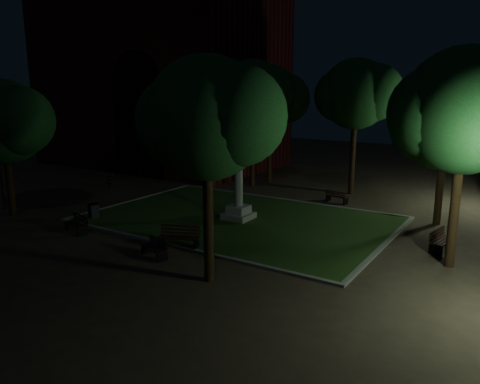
{
  "coord_description": "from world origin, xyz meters",
  "views": [
    {
      "loc": [
        12.78,
        -17.76,
        6.79
      ],
      "look_at": [
        0.73,
        1.0,
        1.78
      ],
      "focal_mm": 35.0,
      "sensor_mm": 36.0,
      "label": 1
    }
  ],
  "objects_px": {
    "bench_west_near": "(77,225)",
    "trash_bin": "(94,211)",
    "monument": "(239,202)",
    "bench_near_right": "(179,238)",
    "bench_right_side": "(441,241)",
    "bench_near_left": "(155,249)",
    "bicycle": "(110,180)",
    "bench_far_side": "(337,197)"
  },
  "relations": [
    {
      "from": "bench_near_left",
      "to": "bench_near_right",
      "type": "relative_size",
      "value": 0.78
    },
    {
      "from": "bench_near_right",
      "to": "bench_west_near",
      "type": "bearing_deg",
      "value": 167.48
    },
    {
      "from": "monument",
      "to": "bench_far_side",
      "type": "height_order",
      "value": "monument"
    },
    {
      "from": "bench_near_left",
      "to": "bicycle",
      "type": "height_order",
      "value": "bicycle"
    },
    {
      "from": "bicycle",
      "to": "bench_near_right",
      "type": "bearing_deg",
      "value": -77.52
    },
    {
      "from": "bench_near_left",
      "to": "bench_right_side",
      "type": "height_order",
      "value": "bench_right_side"
    },
    {
      "from": "bench_near_left",
      "to": "bicycle",
      "type": "distance_m",
      "value": 15.14
    },
    {
      "from": "bench_far_side",
      "to": "bicycle",
      "type": "height_order",
      "value": "bicycle"
    },
    {
      "from": "bench_far_side",
      "to": "trash_bin",
      "type": "relative_size",
      "value": 1.76
    },
    {
      "from": "bench_near_left",
      "to": "bicycle",
      "type": "relative_size",
      "value": 0.87
    },
    {
      "from": "bench_near_left",
      "to": "bench_west_near",
      "type": "xyz_separation_m",
      "value": [
        -5.42,
        0.48,
        0.04
      ]
    },
    {
      "from": "monument",
      "to": "bench_near_right",
      "type": "bearing_deg",
      "value": -87.49
    },
    {
      "from": "bench_right_side",
      "to": "bench_far_side",
      "type": "height_order",
      "value": "bench_right_side"
    },
    {
      "from": "bench_right_side",
      "to": "bench_far_side",
      "type": "distance_m",
      "value": 8.76
    },
    {
      "from": "bench_near_right",
      "to": "bench_right_side",
      "type": "relative_size",
      "value": 1.1
    },
    {
      "from": "bench_west_near",
      "to": "bicycle",
      "type": "xyz_separation_m",
      "value": [
        -6.95,
        8.25,
        0.05
      ]
    },
    {
      "from": "bench_near_left",
      "to": "bench_near_right",
      "type": "bearing_deg",
      "value": 102.19
    },
    {
      "from": "bench_west_near",
      "to": "bench_right_side",
      "type": "distance_m",
      "value": 16.49
    },
    {
      "from": "monument",
      "to": "bench_near_left",
      "type": "height_order",
      "value": "monument"
    },
    {
      "from": "bench_near_right",
      "to": "bench_west_near",
      "type": "height_order",
      "value": "bench_near_right"
    },
    {
      "from": "bench_near_right",
      "to": "bench_right_side",
      "type": "height_order",
      "value": "bench_near_right"
    },
    {
      "from": "bench_near_right",
      "to": "bench_far_side",
      "type": "relative_size",
      "value": 1.29
    },
    {
      "from": "bench_west_near",
      "to": "monument",
      "type": "bearing_deg",
      "value": 61.56
    },
    {
      "from": "monument",
      "to": "bench_west_near",
      "type": "xyz_separation_m",
      "value": [
        -5.3,
        -5.97,
        -0.56
      ]
    },
    {
      "from": "bench_near_left",
      "to": "bench_near_right",
      "type": "height_order",
      "value": "bench_near_right"
    },
    {
      "from": "bench_right_side",
      "to": "bench_near_left",
      "type": "bearing_deg",
      "value": 137.25
    },
    {
      "from": "bicycle",
      "to": "bench_right_side",
      "type": "bearing_deg",
      "value": -51.05
    },
    {
      "from": "monument",
      "to": "bench_near_left",
      "type": "relative_size",
      "value": 2.18
    },
    {
      "from": "bench_west_near",
      "to": "bench_right_side",
      "type": "bearing_deg",
      "value": 37.18
    },
    {
      "from": "bench_near_right",
      "to": "trash_bin",
      "type": "distance_m",
      "value": 6.82
    },
    {
      "from": "bench_west_near",
      "to": "bicycle",
      "type": "relative_size",
      "value": 0.96
    },
    {
      "from": "trash_bin",
      "to": "bicycle",
      "type": "height_order",
      "value": "bicycle"
    },
    {
      "from": "bench_near_right",
      "to": "trash_bin",
      "type": "relative_size",
      "value": 2.27
    },
    {
      "from": "bench_west_near",
      "to": "trash_bin",
      "type": "relative_size",
      "value": 1.95
    },
    {
      "from": "bench_west_near",
      "to": "trash_bin",
      "type": "height_order",
      "value": "bench_west_near"
    },
    {
      "from": "bench_near_right",
      "to": "bench_far_side",
      "type": "distance_m",
      "value": 11.63
    },
    {
      "from": "bench_far_side",
      "to": "bicycle",
      "type": "xyz_separation_m",
      "value": [
        -15.2,
        -3.96,
        0.08
      ]
    },
    {
      "from": "monument",
      "to": "bench_right_side",
      "type": "height_order",
      "value": "monument"
    },
    {
      "from": "bench_far_side",
      "to": "bench_near_left",
      "type": "bearing_deg",
      "value": 90.04
    },
    {
      "from": "bench_near_right",
      "to": "trash_bin",
      "type": "bearing_deg",
      "value": 148.95
    },
    {
      "from": "bench_right_side",
      "to": "trash_bin",
      "type": "xyz_separation_m",
      "value": [
        -16.27,
        -4.71,
        -0.0
      ]
    },
    {
      "from": "bench_near_right",
      "to": "bench_west_near",
      "type": "distance_m",
      "value": 5.6
    }
  ]
}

